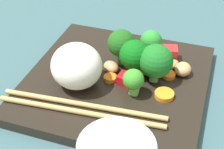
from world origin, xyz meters
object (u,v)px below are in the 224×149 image
at_px(rice_mound, 77,66).
at_px(broccoli_floret_0, 121,44).
at_px(square_plate, 116,82).
at_px(chopstick_pair, 82,108).
at_px(carrot_slice_4, 169,75).

relative_size(rice_mound, broccoli_floret_0, 1.26).
xyz_separation_m(square_plate, rice_mound, (-0.03, 0.05, 0.04)).
xyz_separation_m(broccoli_floret_0, chopstick_pair, (-0.12, 0.01, -0.03)).
height_order(broccoli_floret_0, chopstick_pair, broccoli_floret_0).
bearing_deg(square_plate, chopstick_pair, 166.77).
bearing_deg(broccoli_floret_0, rice_mound, 148.49).
xyz_separation_m(broccoli_floret_0, carrot_slice_4, (-0.01, -0.08, -0.04)).
relative_size(square_plate, carrot_slice_4, 12.78).
bearing_deg(square_plate, carrot_slice_4, -66.04).
distance_m(broccoli_floret_0, chopstick_pair, 0.13).
height_order(rice_mound, chopstick_pair, rice_mound).
bearing_deg(rice_mound, square_plate, -56.91).
bearing_deg(broccoli_floret_0, carrot_slice_4, -94.08).
bearing_deg(rice_mound, carrot_slice_4, -62.17).
height_order(carrot_slice_4, chopstick_pair, chopstick_pair).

